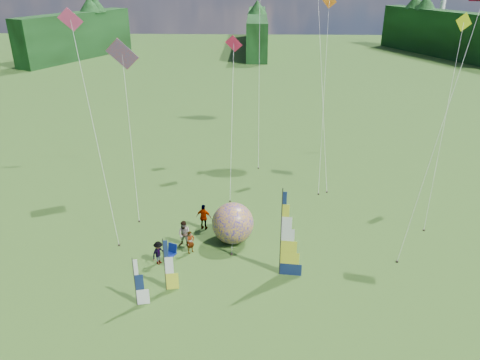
{
  "coord_description": "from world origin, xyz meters",
  "views": [
    {
      "loc": [
        -0.2,
        -20.26,
        16.61
      ],
      "look_at": [
        -1.0,
        4.0,
        5.5
      ],
      "focal_mm": 35.0,
      "sensor_mm": 36.0,
      "label": 1
    }
  ],
  "objects_px": {
    "side_banner_left": "(165,266)",
    "spectator_d": "(204,217)",
    "side_banner_far": "(135,283)",
    "feather_banner_main": "(281,235)",
    "bol_inflatable": "(233,223)",
    "spectator_b": "(185,234)",
    "spectator_c": "(159,253)",
    "kite_whale": "(322,67)",
    "spectator_a": "(191,242)",
    "camp_chair": "(171,253)"
  },
  "relations": [
    {
      "from": "side_banner_left",
      "to": "camp_chair",
      "type": "height_order",
      "value": "side_banner_left"
    },
    {
      "from": "spectator_d",
      "to": "spectator_a",
      "type": "bearing_deg",
      "value": 92.83
    },
    {
      "from": "feather_banner_main",
      "to": "side_banner_far",
      "type": "height_order",
      "value": "feather_banner_main"
    },
    {
      "from": "side_banner_left",
      "to": "bol_inflatable",
      "type": "xyz_separation_m",
      "value": [
        3.51,
        5.25,
        -0.26
      ]
    },
    {
      "from": "bol_inflatable",
      "to": "spectator_d",
      "type": "height_order",
      "value": "bol_inflatable"
    },
    {
      "from": "feather_banner_main",
      "to": "side_banner_left",
      "type": "xyz_separation_m",
      "value": [
        -6.43,
        -1.68,
        -1.1
      ]
    },
    {
      "from": "side_banner_far",
      "to": "spectator_b",
      "type": "height_order",
      "value": "side_banner_far"
    },
    {
      "from": "spectator_d",
      "to": "kite_whale",
      "type": "xyz_separation_m",
      "value": [
        9.06,
        12.05,
        7.98
      ]
    },
    {
      "from": "side_banner_far",
      "to": "side_banner_left",
      "type": "bearing_deg",
      "value": 34.47
    },
    {
      "from": "feather_banner_main",
      "to": "side_banner_far",
      "type": "xyz_separation_m",
      "value": [
        -7.77,
        -3.02,
        -1.28
      ]
    },
    {
      "from": "spectator_a",
      "to": "side_banner_left",
      "type": "bearing_deg",
      "value": -145.27
    },
    {
      "from": "spectator_d",
      "to": "feather_banner_main",
      "type": "bearing_deg",
      "value": 147.83
    },
    {
      "from": "camp_chair",
      "to": "side_banner_far",
      "type": "bearing_deg",
      "value": -83.15
    },
    {
      "from": "spectator_c",
      "to": "camp_chair",
      "type": "bearing_deg",
      "value": -30.29
    },
    {
      "from": "feather_banner_main",
      "to": "bol_inflatable",
      "type": "xyz_separation_m",
      "value": [
        -2.92,
        3.57,
        -1.36
      ]
    },
    {
      "from": "spectator_b",
      "to": "spectator_d",
      "type": "distance_m",
      "value": 2.46
    },
    {
      "from": "spectator_c",
      "to": "spectator_d",
      "type": "bearing_deg",
      "value": 5.3
    },
    {
      "from": "spectator_c",
      "to": "feather_banner_main",
      "type": "bearing_deg",
      "value": -62.51
    },
    {
      "from": "kite_whale",
      "to": "side_banner_far",
      "type": "bearing_deg",
      "value": -138.25
    },
    {
      "from": "bol_inflatable",
      "to": "kite_whale",
      "type": "distance_m",
      "value": 17.02
    },
    {
      "from": "side_banner_left",
      "to": "spectator_d",
      "type": "bearing_deg",
      "value": 68.95
    },
    {
      "from": "kite_whale",
      "to": "camp_chair",
      "type": "bearing_deg",
      "value": -141.7
    },
    {
      "from": "side_banner_left",
      "to": "spectator_d",
      "type": "relative_size",
      "value": 1.73
    },
    {
      "from": "side_banner_far",
      "to": "feather_banner_main",
      "type": "bearing_deg",
      "value": 10.72
    },
    {
      "from": "spectator_a",
      "to": "camp_chair",
      "type": "xyz_separation_m",
      "value": [
        -1.12,
        -0.97,
        -0.22
      ]
    },
    {
      "from": "spectator_b",
      "to": "spectator_d",
      "type": "bearing_deg",
      "value": 78.53
    },
    {
      "from": "camp_chair",
      "to": "kite_whale",
      "type": "bearing_deg",
      "value": 77.93
    },
    {
      "from": "bol_inflatable",
      "to": "kite_whale",
      "type": "xyz_separation_m",
      "value": [
        6.99,
        13.56,
        7.55
      ]
    },
    {
      "from": "spectator_a",
      "to": "spectator_b",
      "type": "relative_size",
      "value": 0.83
    },
    {
      "from": "spectator_a",
      "to": "spectator_b",
      "type": "bearing_deg",
      "value": 81.78
    },
    {
      "from": "spectator_c",
      "to": "kite_whale",
      "type": "distance_m",
      "value": 21.47
    },
    {
      "from": "side_banner_far",
      "to": "spectator_d",
      "type": "bearing_deg",
      "value": 60.46
    },
    {
      "from": "spectator_d",
      "to": "side_banner_left",
      "type": "bearing_deg",
      "value": 91.29
    },
    {
      "from": "side_banner_left",
      "to": "side_banner_far",
      "type": "relative_size",
      "value": 1.12
    },
    {
      "from": "side_banner_left",
      "to": "bol_inflatable",
      "type": "distance_m",
      "value": 6.32
    },
    {
      "from": "spectator_b",
      "to": "feather_banner_main",
      "type": "bearing_deg",
      "value": -12.42
    },
    {
      "from": "feather_banner_main",
      "to": "side_banner_far",
      "type": "relative_size",
      "value": 1.88
    },
    {
      "from": "side_banner_left",
      "to": "spectator_b",
      "type": "xyz_separation_m",
      "value": [
        0.43,
        4.52,
        -0.71
      ]
    },
    {
      "from": "spectator_a",
      "to": "camp_chair",
      "type": "relative_size",
      "value": 1.4
    },
    {
      "from": "spectator_d",
      "to": "kite_whale",
      "type": "height_order",
      "value": "kite_whale"
    },
    {
      "from": "bol_inflatable",
      "to": "side_banner_far",
      "type": "bearing_deg",
      "value": -126.39
    },
    {
      "from": "spectator_d",
      "to": "side_banner_far",
      "type": "bearing_deg",
      "value": 84.37
    },
    {
      "from": "side_banner_far",
      "to": "spectator_a",
      "type": "distance_m",
      "value": 5.67
    },
    {
      "from": "side_banner_far",
      "to": "bol_inflatable",
      "type": "relative_size",
      "value": 1.06
    },
    {
      "from": "bol_inflatable",
      "to": "spectator_a",
      "type": "xyz_separation_m",
      "value": [
        -2.61,
        -1.43,
        -0.6
      ]
    },
    {
      "from": "feather_banner_main",
      "to": "spectator_c",
      "type": "distance_m",
      "value": 7.62
    },
    {
      "from": "spectator_c",
      "to": "kite_whale",
      "type": "relative_size",
      "value": 0.09
    },
    {
      "from": "spectator_d",
      "to": "bol_inflatable",
      "type": "bearing_deg",
      "value": 157.18
    },
    {
      "from": "side_banner_left",
      "to": "spectator_c",
      "type": "xyz_separation_m",
      "value": [
        -0.88,
        2.53,
        -0.85
      ]
    },
    {
      "from": "side_banner_far",
      "to": "bol_inflatable",
      "type": "xyz_separation_m",
      "value": [
        4.86,
        6.59,
        -0.09
      ]
    }
  ]
}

